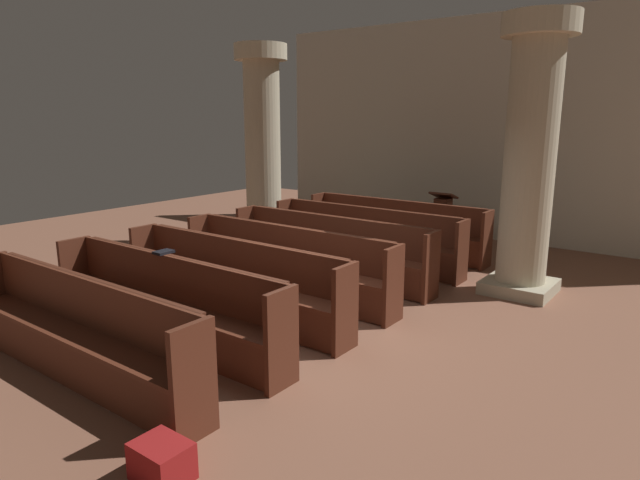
{
  "coord_description": "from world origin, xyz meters",
  "views": [
    {
      "loc": [
        4.1,
        -5.15,
        2.54
      ],
      "look_at": [
        -0.62,
        1.15,
        0.75
      ],
      "focal_mm": 30.86,
      "sensor_mm": 36.0,
      "label": 1
    }
  ],
  "objects_px": {
    "pew_row_1": "(365,235)",
    "pew_row_3": "(285,260)",
    "pew_row_0": "(395,226)",
    "pew_row_2": "(329,247)",
    "pillar_far_side": "(263,143)",
    "kneeler_box_red": "(162,461)",
    "lectern": "(442,223)",
    "pew_row_5": "(164,299)",
    "pew_row_4": "(232,277)",
    "hymn_book": "(164,252)",
    "pillar_aisle_side": "(530,155)",
    "pew_row_6": "(75,327)"
  },
  "relations": [
    {
      "from": "lectern",
      "to": "pew_row_2",
      "type": "bearing_deg",
      "value": -97.97
    },
    {
      "from": "pew_row_6",
      "to": "pillar_far_side",
      "type": "height_order",
      "value": "pillar_far_side"
    },
    {
      "from": "pew_row_1",
      "to": "pew_row_5",
      "type": "relative_size",
      "value": 1.0
    },
    {
      "from": "pew_row_3",
      "to": "pillar_aisle_side",
      "type": "bearing_deg",
      "value": 39.62
    },
    {
      "from": "pew_row_4",
      "to": "pillar_far_side",
      "type": "height_order",
      "value": "pillar_far_side"
    },
    {
      "from": "pillar_aisle_side",
      "to": "hymn_book",
      "type": "height_order",
      "value": "pillar_aisle_side"
    },
    {
      "from": "pew_row_0",
      "to": "lectern",
      "type": "height_order",
      "value": "lectern"
    },
    {
      "from": "pew_row_0",
      "to": "lectern",
      "type": "distance_m",
      "value": 1.19
    },
    {
      "from": "pillar_far_side",
      "to": "kneeler_box_red",
      "type": "bearing_deg",
      "value": -53.05
    },
    {
      "from": "pew_row_3",
      "to": "pillar_far_side",
      "type": "xyz_separation_m",
      "value": [
        -2.58,
        2.37,
        1.48
      ]
    },
    {
      "from": "pew_row_2",
      "to": "lectern",
      "type": "bearing_deg",
      "value": 82.03
    },
    {
      "from": "pew_row_1",
      "to": "pew_row_2",
      "type": "bearing_deg",
      "value": -90.0
    },
    {
      "from": "lectern",
      "to": "pew_row_4",
      "type": "bearing_deg",
      "value": -94.83
    },
    {
      "from": "pillar_aisle_side",
      "to": "pillar_far_side",
      "type": "xyz_separation_m",
      "value": [
        -5.22,
        0.19,
        0.0
      ]
    },
    {
      "from": "pew_row_6",
      "to": "lectern",
      "type": "distance_m",
      "value": 7.42
    },
    {
      "from": "pew_row_3",
      "to": "kneeler_box_red",
      "type": "height_order",
      "value": "pew_row_3"
    },
    {
      "from": "hymn_book",
      "to": "pew_row_0",
      "type": "bearing_deg",
      "value": 87.75
    },
    {
      "from": "pew_row_5",
      "to": "pillar_aisle_side",
      "type": "relative_size",
      "value": 0.93
    },
    {
      "from": "pew_row_0",
      "to": "pew_row_2",
      "type": "relative_size",
      "value": 1.0
    },
    {
      "from": "hymn_book",
      "to": "kneeler_box_red",
      "type": "bearing_deg",
      "value": -38.9
    },
    {
      "from": "pew_row_3",
      "to": "pillar_aisle_side",
      "type": "xyz_separation_m",
      "value": [
        2.63,
        2.18,
        1.48
      ]
    },
    {
      "from": "pillar_aisle_side",
      "to": "kneeler_box_red",
      "type": "xyz_separation_m",
      "value": [
        -0.69,
        -5.83,
        -1.87
      ]
    },
    {
      "from": "pew_row_5",
      "to": "kneeler_box_red",
      "type": "xyz_separation_m",
      "value": [
        1.95,
        -1.55,
        -0.39
      ]
    },
    {
      "from": "pew_row_0",
      "to": "pillar_aisle_side",
      "type": "relative_size",
      "value": 0.93
    },
    {
      "from": "pew_row_2",
      "to": "kneeler_box_red",
      "type": "bearing_deg",
      "value": -67.49
    },
    {
      "from": "pew_row_3",
      "to": "pew_row_5",
      "type": "bearing_deg",
      "value": -90.0
    },
    {
      "from": "kneeler_box_red",
      "to": "pew_row_0",
      "type": "bearing_deg",
      "value": 105.98
    },
    {
      "from": "pew_row_3",
      "to": "pillar_aisle_side",
      "type": "relative_size",
      "value": 0.93
    },
    {
      "from": "pew_row_1",
      "to": "pew_row_4",
      "type": "relative_size",
      "value": 1.0
    },
    {
      "from": "pew_row_6",
      "to": "hymn_book",
      "type": "xyz_separation_m",
      "value": [
        -0.2,
        1.23,
        0.48
      ]
    },
    {
      "from": "pew_row_2",
      "to": "pew_row_4",
      "type": "relative_size",
      "value": 1.0
    },
    {
      "from": "pew_row_2",
      "to": "pew_row_6",
      "type": "xyz_separation_m",
      "value": [
        0.0,
        -4.2,
        0.0
      ]
    },
    {
      "from": "pew_row_0",
      "to": "pew_row_2",
      "type": "height_order",
      "value": "same"
    },
    {
      "from": "pew_row_2",
      "to": "pew_row_4",
      "type": "bearing_deg",
      "value": -90.0
    },
    {
      "from": "pew_row_0",
      "to": "pew_row_3",
      "type": "height_order",
      "value": "same"
    },
    {
      "from": "pew_row_6",
      "to": "hymn_book",
      "type": "relative_size",
      "value": 16.78
    },
    {
      "from": "pew_row_6",
      "to": "pillar_far_side",
      "type": "distance_m",
      "value": 6.28
    },
    {
      "from": "pew_row_6",
      "to": "lectern",
      "type": "xyz_separation_m",
      "value": [
        0.45,
        7.41,
        -0.07
      ]
    },
    {
      "from": "hymn_book",
      "to": "pew_row_6",
      "type": "bearing_deg",
      "value": -80.84
    },
    {
      "from": "kneeler_box_red",
      "to": "pew_row_3",
      "type": "bearing_deg",
      "value": 118.08
    },
    {
      "from": "pew_row_0",
      "to": "pew_row_5",
      "type": "xyz_separation_m",
      "value": [
        0.0,
        -5.25,
        0.0
      ]
    },
    {
      "from": "pew_row_4",
      "to": "hymn_book",
      "type": "relative_size",
      "value": 16.78
    },
    {
      "from": "pew_row_2",
      "to": "kneeler_box_red",
      "type": "distance_m",
      "value": 5.1
    },
    {
      "from": "pew_row_1",
      "to": "pillar_far_side",
      "type": "relative_size",
      "value": 0.93
    },
    {
      "from": "pew_row_0",
      "to": "pillar_aisle_side",
      "type": "height_order",
      "value": "pillar_aisle_side"
    },
    {
      "from": "pew_row_1",
      "to": "pew_row_3",
      "type": "relative_size",
      "value": 1.0
    },
    {
      "from": "pew_row_0",
      "to": "pew_row_5",
      "type": "bearing_deg",
      "value": -90.0
    },
    {
      "from": "pew_row_1",
      "to": "kneeler_box_red",
      "type": "height_order",
      "value": "pew_row_1"
    },
    {
      "from": "pew_row_3",
      "to": "pew_row_4",
      "type": "height_order",
      "value": "same"
    },
    {
      "from": "pew_row_1",
      "to": "pew_row_3",
      "type": "xyz_separation_m",
      "value": [
        0.0,
        -2.1,
        0.0
      ]
    }
  ]
}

